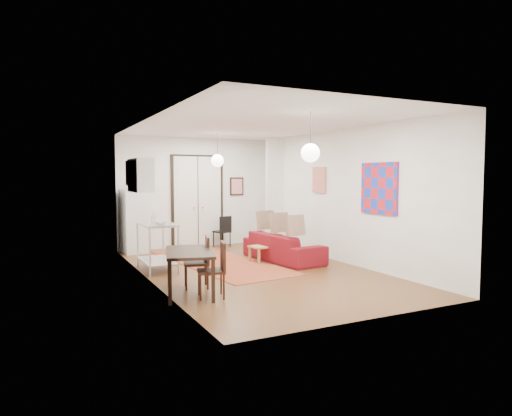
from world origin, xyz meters
name	(u,v)px	position (x,y,z in m)	size (l,w,h in m)	color
floor	(255,270)	(0.00, 0.00, 0.00)	(7.00, 7.00, 0.00)	brown
ceiling	(255,124)	(0.00, 0.00, 2.90)	(4.20, 7.00, 0.02)	white
wall_back	(197,192)	(0.00, 3.50, 1.45)	(4.20, 0.02, 2.90)	white
wall_front	(373,210)	(0.00, -3.50, 1.45)	(4.20, 0.02, 2.90)	white
wall_left	(149,201)	(-2.10, 0.00, 1.45)	(0.02, 7.00, 2.90)	white
wall_right	(341,196)	(2.10, 0.00, 1.45)	(0.02, 7.00, 2.90)	white
double_doors	(198,202)	(0.00, 3.46, 1.20)	(1.44, 0.06, 2.50)	white
stub_partition	(275,192)	(1.85, 2.55, 1.45)	(0.50, 0.10, 2.90)	white
wall_cabinet	(140,175)	(-1.92, 1.50, 1.90)	(0.35, 1.00, 0.70)	silver
painting_popart	(379,188)	(2.08, -1.25, 1.65)	(0.05, 1.00, 1.00)	red
painting_abstract	(319,180)	(2.08, 0.80, 1.80)	(0.05, 0.50, 0.60)	beige
poster_back	(237,186)	(1.15, 3.47, 1.60)	(0.40, 0.03, 0.50)	red
print_left	(129,173)	(-2.07, 2.00, 1.95)	(0.03, 0.44, 0.54)	#9B6A40
pendant_back	(217,161)	(0.00, 2.00, 2.25)	(0.30, 0.30, 0.80)	white
pendant_front	(310,153)	(0.00, -2.00, 2.25)	(0.30, 0.30, 0.80)	white
kilim_rug	(217,262)	(-0.35, 1.14, 0.01)	(1.58, 4.22, 0.01)	#AB4C2A
sofa	(283,247)	(1.02, 0.64, 0.31)	(2.12, 0.83, 0.62)	maroon
coffee_table	(267,247)	(0.71, 0.80, 0.30)	(0.83, 0.54, 0.35)	tan
potted_plant	(271,237)	(0.81, 0.80, 0.52)	(0.26, 0.31, 0.34)	#3B662E
kitchen_counter	(157,239)	(-1.75, 0.88, 0.62)	(0.64, 1.25, 0.95)	silver
bowl	(160,223)	(-1.75, 0.58, 0.98)	(0.22, 0.22, 0.05)	silver
soap_bottle	(154,217)	(-1.75, 1.13, 1.05)	(0.09, 0.09, 0.20)	teal
fridge	(134,221)	(-1.75, 3.15, 0.79)	(0.55, 0.55, 1.57)	silver
dining_table	(189,256)	(-1.75, -1.20, 0.62)	(1.02, 1.41, 0.70)	black
dining_chair_near	(195,258)	(-1.52, -0.77, 0.50)	(0.50, 0.63, 0.87)	#341910
dining_chair_far	(209,265)	(-1.52, -1.47, 0.50)	(0.50, 0.63, 0.87)	#341910
black_side_chair	(221,229)	(0.57, 3.23, 0.48)	(0.46, 0.46, 0.83)	black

